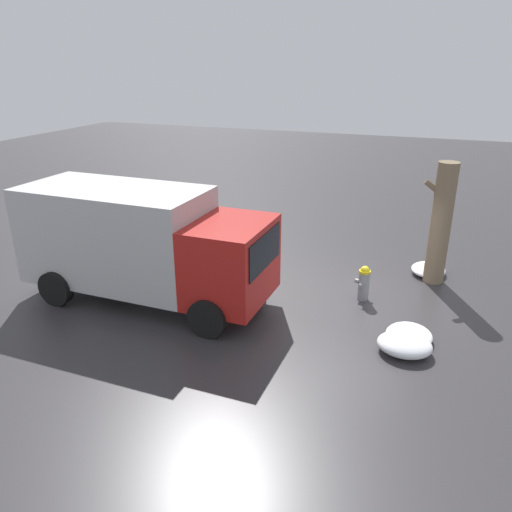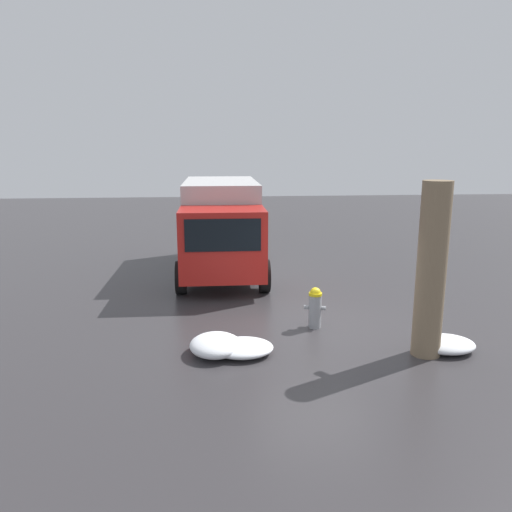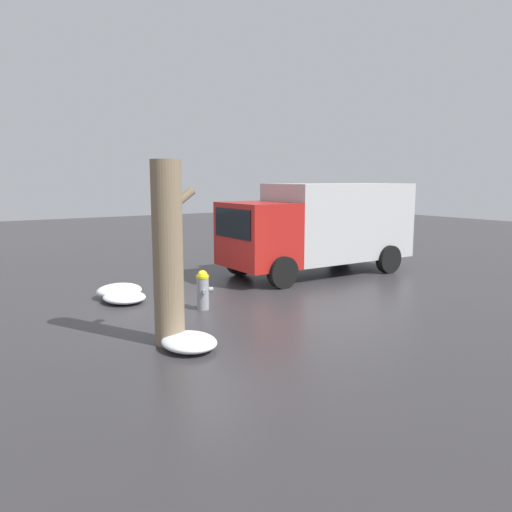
% 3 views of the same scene
% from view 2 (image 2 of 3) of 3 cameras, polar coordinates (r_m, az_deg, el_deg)
% --- Properties ---
extents(ground_plane, '(60.00, 60.00, 0.00)m').
position_cam_2_polar(ground_plane, '(11.31, 6.70, -8.10)').
color(ground_plane, '#333033').
extents(fire_hydrant, '(0.39, 0.48, 0.92)m').
position_cam_2_polar(fire_hydrant, '(11.15, 6.76, -5.81)').
color(fire_hydrant, gray).
rests_on(fire_hydrant, ground_plane).
extents(tree_trunk, '(0.83, 0.55, 3.35)m').
position_cam_2_polar(tree_trunk, '(9.89, 19.40, -1.50)').
color(tree_trunk, '#7F6B51').
rests_on(tree_trunk, ground_plane).
extents(delivery_truck, '(6.37, 2.63, 2.87)m').
position_cam_2_polar(delivery_truck, '(15.83, -3.99, 3.74)').
color(delivery_truck, red).
rests_on(delivery_truck, ground_plane).
extents(snow_pile_by_hydrant, '(1.01, 1.20, 0.25)m').
position_cam_2_polar(snow_pile_by_hydrant, '(9.85, -1.54, -10.43)').
color(snow_pile_by_hydrant, white).
rests_on(snow_pile_by_hydrant, ground_plane).
extents(snow_pile_curbside, '(1.15, 1.01, 0.36)m').
position_cam_2_polar(snow_pile_curbside, '(9.85, -4.64, -10.10)').
color(snow_pile_curbside, white).
rests_on(snow_pile_curbside, ground_plane).
extents(snow_pile_by_tree, '(0.95, 1.16, 0.26)m').
position_cam_2_polar(snow_pile_by_tree, '(10.68, 20.84, -9.38)').
color(snow_pile_by_tree, white).
rests_on(snow_pile_by_tree, ground_plane).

